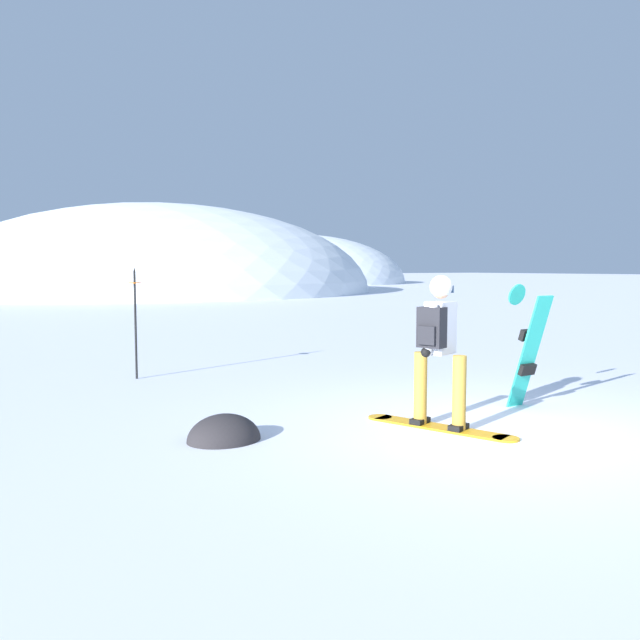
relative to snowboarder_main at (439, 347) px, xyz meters
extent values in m
plane|color=white|center=(0.53, -0.41, -0.92)|extent=(300.00, 300.00, 0.00)
ellipsoid|color=white|center=(10.00, 39.95, -0.92)|extent=(30.56, 27.50, 12.46)
ellipsoid|color=white|center=(31.61, 57.73, -0.92)|extent=(24.71, 22.24, 10.87)
cube|color=orange|center=(0.03, 0.01, -0.91)|extent=(0.80, 1.56, 0.02)
cylinder|color=orange|center=(-0.24, 0.74, -0.91)|extent=(0.28, 0.28, 0.02)
cylinder|color=orange|center=(0.30, -0.72, -0.91)|extent=(0.28, 0.28, 0.02)
cube|color=black|center=(-0.05, 0.24, -0.86)|extent=(0.28, 0.22, 0.06)
cube|color=black|center=(0.11, -0.22, -0.86)|extent=(0.28, 0.22, 0.06)
cylinder|color=#BC8E33|center=(-0.05, 0.24, -0.48)|extent=(0.15, 0.15, 0.82)
cylinder|color=#BC8E33|center=(0.11, -0.22, -0.48)|extent=(0.15, 0.15, 0.82)
cube|color=silver|center=(0.03, 0.01, 0.22)|extent=(0.41, 0.33, 0.58)
cylinder|color=silver|center=(-0.19, -0.07, 0.22)|extent=(0.15, 0.20, 0.57)
cylinder|color=silver|center=(0.25, 0.09, 0.22)|extent=(0.15, 0.20, 0.57)
sphere|color=black|center=(-0.22, -0.04, -0.03)|extent=(0.11, 0.11, 0.11)
sphere|color=black|center=(0.25, 0.13, -0.03)|extent=(0.11, 0.11, 0.11)
cube|color=#232328|center=(-0.16, -0.06, 0.24)|extent=(0.27, 0.32, 0.44)
cube|color=#232328|center=(-0.25, -0.09, 0.16)|extent=(0.12, 0.21, 0.20)
sphere|color=tan|center=(0.03, 0.01, 0.64)|extent=(0.21, 0.21, 0.21)
sphere|color=silver|center=(0.03, 0.01, 0.67)|extent=(0.25, 0.25, 0.25)
cube|color=navy|center=(0.15, 0.05, 0.64)|extent=(0.09, 0.17, 0.08)
cube|color=#23B7A3|center=(1.68, 0.16, -0.19)|extent=(0.28, 0.47, 1.46)
cylinder|color=#23B7A3|center=(1.68, 0.39, 0.53)|extent=(0.28, 0.11, 0.27)
cube|color=black|center=(1.68, 0.19, 0.03)|extent=(0.25, 0.11, 0.15)
cube|color=black|center=(1.68, 0.19, -0.41)|extent=(0.25, 0.11, 0.15)
cylinder|color=black|center=(-1.90, 5.05, -0.05)|extent=(0.04, 0.04, 1.73)
cylinder|color=orange|center=(-1.90, 5.05, 0.63)|extent=(0.20, 0.20, 0.02)
cone|color=black|center=(-1.90, 5.05, 0.85)|extent=(0.04, 0.04, 0.08)
ellipsoid|color=#282628|center=(-2.22, 0.82, -0.92)|extent=(0.79, 0.67, 0.55)
camera|label=1|loc=(-4.88, -5.35, 0.88)|focal=36.47mm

